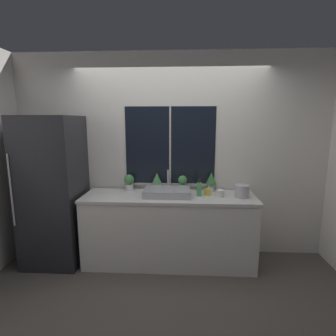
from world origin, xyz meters
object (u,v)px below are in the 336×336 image
at_px(potted_plant_center_left, 157,181).
at_px(potted_plant_center_right, 182,183).
at_px(soap_bottle, 199,189).
at_px(mug_yellow, 207,192).
at_px(refrigerator, 54,191).
at_px(mug_grey, 221,191).
at_px(mug_white, 220,193).
at_px(kettle, 242,191).
at_px(potted_plant_far_right, 211,180).
at_px(sink, 167,192).
at_px(potted_plant_far_left, 129,182).

bearing_deg(potted_plant_center_left, potted_plant_center_right, 0.00).
xyz_separation_m(soap_bottle, mug_yellow, (0.11, 0.05, -0.05)).
bearing_deg(refrigerator, soap_bottle, 0.37).
relative_size(potted_plant_center_right, mug_grey, 2.61).
relative_size(mug_white, mug_yellow, 1.17).
height_order(refrigerator, mug_yellow, refrigerator).
height_order(mug_grey, kettle, kettle).
height_order(mug_yellow, mug_grey, mug_grey).
height_order(refrigerator, potted_plant_far_right, refrigerator).
relative_size(refrigerator, potted_plant_center_right, 9.02).
relative_size(sink, mug_white, 6.07).
distance_m(potted_plant_far_left, potted_plant_center_left, 0.38).
xyz_separation_m(potted_plant_center_left, soap_bottle, (0.55, -0.22, -0.04)).
distance_m(mug_white, mug_yellow, 0.16).
relative_size(potted_plant_far_left, kettle, 1.23).
distance_m(soap_bottle, mug_grey, 0.30).
bearing_deg(mug_grey, sink, -170.32).
xyz_separation_m(potted_plant_center_left, potted_plant_center_right, (0.34, 0.00, -0.02)).
bearing_deg(potted_plant_far_right, kettle, -35.19).
relative_size(potted_plant_far_right, kettle, 1.47).
xyz_separation_m(mug_white, kettle, (0.26, -0.01, 0.04)).
bearing_deg(mug_white, soap_bottle, 176.86).
relative_size(sink, potted_plant_far_left, 2.67).
xyz_separation_m(refrigerator, mug_white, (2.11, -0.00, 0.00)).
xyz_separation_m(potted_plant_far_left, mug_grey, (1.20, -0.12, -0.08)).
distance_m(potted_plant_center_right, soap_bottle, 0.31).
bearing_deg(mug_white, potted_plant_far_right, 110.59).
bearing_deg(kettle, potted_plant_far_left, 170.31).
distance_m(refrigerator, soap_bottle, 1.85).
bearing_deg(potted_plant_far_right, refrigerator, -173.32).
bearing_deg(potted_plant_center_left, refrigerator, -169.71).
bearing_deg(mug_grey, kettle, -27.53).
bearing_deg(soap_bottle, potted_plant_far_right, 52.77).
relative_size(potted_plant_center_left, kettle, 1.38).
bearing_deg(mug_grey, potted_plant_center_left, 171.69).
bearing_deg(soap_bottle, mug_grey, 20.48).
bearing_deg(soap_bottle, potted_plant_far_left, 166.30).
bearing_deg(kettle, soap_bottle, 177.64).
bearing_deg(mug_yellow, kettle, -9.77).
distance_m(potted_plant_center_left, potted_plant_center_right, 0.34).
bearing_deg(mug_grey, mug_white, -98.83).
bearing_deg(potted_plant_far_left, potted_plant_far_right, 0.00).
distance_m(potted_plant_far_left, mug_white, 1.21).
height_order(refrigerator, soap_bottle, refrigerator).
height_order(sink, mug_yellow, sink).
xyz_separation_m(mug_grey, kettle, (0.24, -0.13, 0.04)).
relative_size(soap_bottle, mug_grey, 2.71).
xyz_separation_m(mug_yellow, kettle, (0.41, -0.07, 0.04)).
distance_m(mug_yellow, kettle, 0.42).
relative_size(sink, potted_plant_center_left, 2.37).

